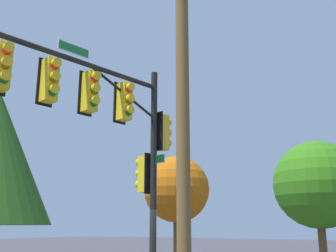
{
  "coord_description": "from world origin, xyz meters",
  "views": [
    {
      "loc": [
        9.64,
        6.93,
        2.01
      ],
      "look_at": [
        -0.08,
        0.47,
        4.97
      ],
      "focal_mm": 42.73,
      "sensor_mm": 36.0,
      "label": 1
    }
  ],
  "objects_px": {
    "utility_pole": "(183,129)",
    "tree_far": "(317,185)",
    "signal_pole_assembly": "(111,123)",
    "tree_near": "(176,189)"
  },
  "relations": [
    {
      "from": "tree_near",
      "to": "tree_far",
      "type": "relative_size",
      "value": 0.78
    },
    {
      "from": "utility_pole",
      "to": "tree_near",
      "type": "distance_m",
      "value": 10.69
    },
    {
      "from": "signal_pole_assembly",
      "to": "tree_far",
      "type": "distance_m",
      "value": 14.46
    },
    {
      "from": "utility_pole",
      "to": "tree_far",
      "type": "xyz_separation_m",
      "value": [
        -16.09,
        -1.42,
        0.41
      ]
    },
    {
      "from": "utility_pole",
      "to": "tree_far",
      "type": "distance_m",
      "value": 16.15
    },
    {
      "from": "utility_pole",
      "to": "tree_near",
      "type": "height_order",
      "value": "utility_pole"
    },
    {
      "from": "signal_pole_assembly",
      "to": "tree_near",
      "type": "relative_size",
      "value": 1.32
    },
    {
      "from": "utility_pole",
      "to": "tree_near",
      "type": "bearing_deg",
      "value": -146.87
    },
    {
      "from": "signal_pole_assembly",
      "to": "tree_near",
      "type": "distance_m",
      "value": 7.66
    },
    {
      "from": "signal_pole_assembly",
      "to": "tree_far",
      "type": "bearing_deg",
      "value": 172.04
    }
  ]
}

